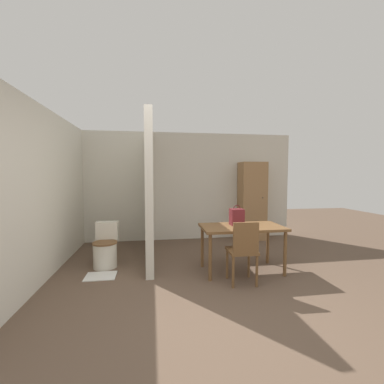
{
  "coord_description": "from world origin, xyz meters",
  "views": [
    {
      "loc": [
        -0.67,
        -2.54,
        1.52
      ],
      "look_at": [
        -0.03,
        1.59,
        1.24
      ],
      "focal_mm": 24.0,
      "sensor_mm": 36.0,
      "label": 1
    }
  ],
  "objects_px": {
    "dining_table": "(242,231)",
    "wooden_chair": "(243,249)",
    "wooden_cabinet": "(252,201)",
    "toilet": "(106,248)",
    "handbag": "(237,217)"
  },
  "relations": [
    {
      "from": "toilet",
      "to": "dining_table",
      "type": "bearing_deg",
      "value": -14.92
    },
    {
      "from": "dining_table",
      "to": "wooden_chair",
      "type": "relative_size",
      "value": 1.42
    },
    {
      "from": "dining_table",
      "to": "wooden_cabinet",
      "type": "distance_m",
      "value": 2.16
    },
    {
      "from": "wooden_chair",
      "to": "dining_table",
      "type": "bearing_deg",
      "value": 74.74
    },
    {
      "from": "handbag",
      "to": "toilet",
      "type": "bearing_deg",
      "value": 166.84
    },
    {
      "from": "toilet",
      "to": "handbag",
      "type": "height_order",
      "value": "handbag"
    },
    {
      "from": "wooden_chair",
      "to": "handbag",
      "type": "xyz_separation_m",
      "value": [
        0.09,
        0.56,
        0.36
      ]
    },
    {
      "from": "toilet",
      "to": "handbag",
      "type": "xyz_separation_m",
      "value": [
        2.1,
        -0.49,
        0.55
      ]
    },
    {
      "from": "handbag",
      "to": "wooden_cabinet",
      "type": "relative_size",
      "value": 0.18
    },
    {
      "from": "wooden_chair",
      "to": "wooden_cabinet",
      "type": "relative_size",
      "value": 0.49
    },
    {
      "from": "wooden_cabinet",
      "to": "wooden_chair",
      "type": "bearing_deg",
      "value": -114.5
    },
    {
      "from": "dining_table",
      "to": "handbag",
      "type": "bearing_deg",
      "value": 124.5
    },
    {
      "from": "dining_table",
      "to": "wooden_chair",
      "type": "bearing_deg",
      "value": -107.76
    },
    {
      "from": "wooden_chair",
      "to": "wooden_cabinet",
      "type": "distance_m",
      "value": 2.68
    },
    {
      "from": "toilet",
      "to": "handbag",
      "type": "distance_m",
      "value": 2.23
    }
  ]
}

